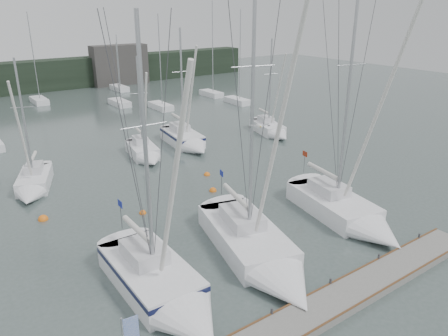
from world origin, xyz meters
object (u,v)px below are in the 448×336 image
Objects in this scene: sailboat_mid_c at (146,154)px; sailboat_mid_d at (188,141)px; sailboat_mid_b at (33,186)px; buoy_d at (213,191)px; buoy_c at (43,220)px; sailboat_near_center at (263,257)px; sailboat_mid_e at (272,131)px; buoy_b at (207,175)px; sailboat_near_left at (166,292)px; sailboat_near_right at (352,216)px; buoy_a at (143,213)px.

sailboat_mid_c is 5.30m from sailboat_mid_d.
buoy_d is (11.59, -8.00, -0.52)m from sailboat_mid_b.
sailboat_mid_d is 18.47× the size of buoy_c.
sailboat_mid_e is (17.92, 19.40, -0.09)m from sailboat_near_center.
buoy_d is (0.96, -9.92, -0.54)m from sailboat_mid_c.
buoy_b is at bearing -59.56° from sailboat_mid_c.
buoy_b is at bearing -140.78° from sailboat_mid_e.
sailboat_mid_e is (25.82, 1.00, 0.00)m from sailboat_mid_b.
sailboat_mid_b is 25.84m from sailboat_mid_e.
sailboat_mid_e is at bearing 24.76° from buoy_b.
buoy_d is at bearing 47.24° from sailboat_near_left.
sailboat_near_right is 1.71× the size of sailboat_mid_c.
sailboat_near_left reaches higher than buoy_c.
sailboat_near_center reaches higher than sailboat_mid_c.
sailboat_near_right is 1.57× the size of sailboat_mid_e.
sailboat_mid_b is 20.07× the size of buoy_b.
sailboat_mid_d is 18.37m from buoy_c.
buoy_b is (13.10, -4.86, -0.52)m from sailboat_mid_b.
sailboat_mid_b reaches higher than buoy_d.
buoy_b is 3.48m from buoy_d.
sailboat_mid_e reaches higher than buoy_b.
sailboat_mid_d is 15.38m from buoy_a.
buoy_a is (3.37, 9.69, -0.66)m from sailboat_near_left.
sailboat_near_left is 1.45× the size of sailboat_mid_c.
sailboat_near_center is 8.08m from sailboat_near_right.
buoy_d reaches higher than buoy_a.
sailboat_near_left is 0.85× the size of sailboat_near_right.
buoy_b is at bearing 0.79° from sailboat_mid_b.
buoy_a is (-10.62, 9.68, -0.63)m from sailboat_near_right.
buoy_c is at bearing 102.43° from sailboat_near_left.
sailboat_mid_b reaches higher than buoy_c.
sailboat_near_left is 18.16m from sailboat_mid_b.
sailboat_mid_b is 18.69× the size of buoy_d.
sailboat_near_center reaches higher than sailboat_mid_b.
sailboat_mid_c is at bearing 62.78° from buoy_a.
sailboat_near_center is at bearing -2.40° from sailboat_near_left.
buoy_d is at bearing 124.14° from sailboat_near_right.
buoy_c is (-0.62, -5.25, -0.52)m from sailboat_mid_b.
buoy_c is (-16.59, 12.79, -0.63)m from sailboat_near_right.
buoy_d is at bearing -115.77° from buoy_b.
sailboat_mid_e is 14.01m from buoy_b.
sailboat_near_center is 20.03m from sailboat_mid_b.
sailboat_mid_d is at bearing 68.52° from buoy_d.
sailboat_near_left is 10.28m from buoy_a.
buoy_c is (-26.44, -6.25, -0.53)m from sailboat_mid_e.
sailboat_mid_b is 5.31m from buoy_c.
sailboat_mid_b is at bearing -162.28° from sailboat_mid_d.
sailboat_mid_b is 14.09m from buoy_d.
sailboat_mid_e is at bearing 13.30° from buoy_c.
sailboat_mid_b is 16.02× the size of buoy_c.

